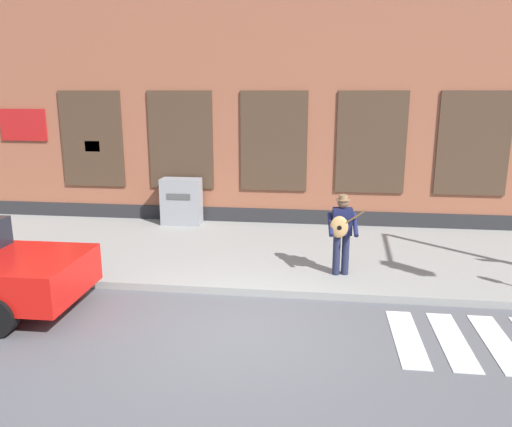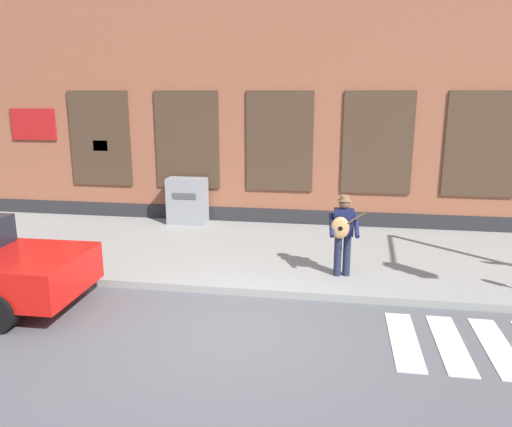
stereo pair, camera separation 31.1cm
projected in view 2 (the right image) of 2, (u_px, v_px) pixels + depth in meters
name	position (u px, v px, depth m)	size (l,w,h in m)	color
ground_plane	(233.00, 330.00, 8.08)	(160.00, 160.00, 0.00)	#56565B
sidewalk	(267.00, 252.00, 11.75)	(28.00, 4.92, 0.15)	gray
building_backdrop	(288.00, 89.00, 15.12)	(28.00, 4.06, 7.66)	#99563D
busker	(343.00, 231.00, 9.83)	(0.73, 0.55, 1.64)	#1E233D
utility_box	(187.00, 201.00, 13.90)	(1.09, 0.56, 1.28)	gray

